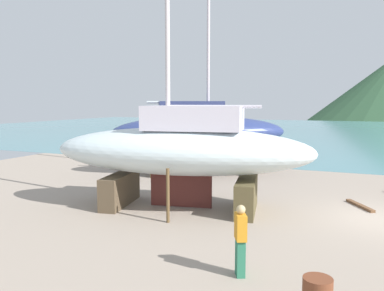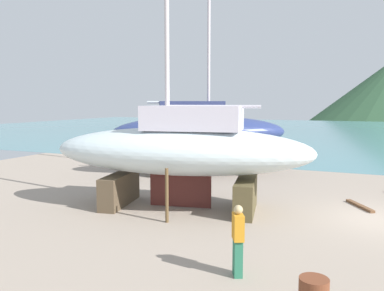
% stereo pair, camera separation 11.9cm
% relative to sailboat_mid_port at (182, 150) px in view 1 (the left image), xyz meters
% --- Properties ---
extents(ground_plane, '(49.46, 49.46, 0.00)m').
position_rel_sailboat_mid_port_xyz_m(ground_plane, '(7.18, -1.39, -2.34)').
color(ground_plane, gray).
extents(sea_water, '(129.83, 68.52, 0.01)m').
position_rel_sailboat_mid_port_xyz_m(sea_water, '(7.18, 45.23, -2.34)').
color(sea_water, teal).
rests_on(sea_water, ground).
extents(sailboat_mid_port, '(10.77, 5.34, 16.40)m').
position_rel_sailboat_mid_port_xyz_m(sailboat_mid_port, '(0.00, 0.00, 0.00)').
color(sailboat_mid_port, brown).
rests_on(sailboat_mid_port, ground).
extents(sailboat_far_slipway, '(10.60, 8.00, 16.36)m').
position_rel_sailboat_mid_port_xyz_m(sailboat_far_slipway, '(-2.38, 7.56, 0.13)').
color(sailboat_far_slipway, '#463725').
rests_on(sailboat_far_slipway, ground).
extents(worker, '(0.41, 0.50, 1.76)m').
position_rel_sailboat_mid_port_xyz_m(worker, '(3.83, -4.99, -1.43)').
color(worker, '#297051').
rests_on(worker, ground).
extents(timber_short_skew, '(1.10, 1.65, 0.10)m').
position_rel_sailboat_mid_port_xyz_m(timber_short_skew, '(6.51, 3.01, -2.29)').
color(timber_short_skew, brown).
rests_on(timber_short_skew, ground).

